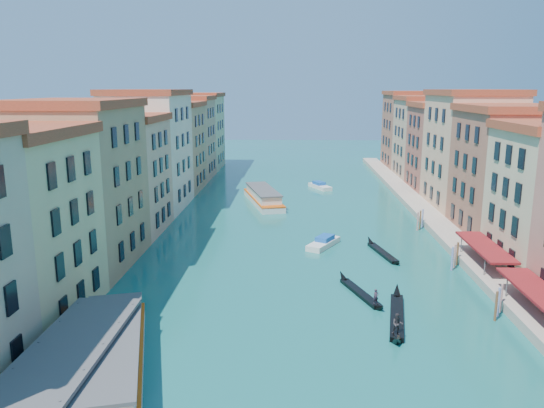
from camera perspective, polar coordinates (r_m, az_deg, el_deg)
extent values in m
cube|color=tan|center=(53.53, -26.35, -2.71)|extent=(12.00, 15.00, 17.00)
cube|color=#A07B55|center=(67.41, -20.01, 1.59)|extent=(12.00, 17.00, 19.00)
cube|color=brown|center=(66.40, -20.66, 10.10)|extent=(12.80, 17.40, 1.00)
cube|color=tan|center=(81.94, -15.90, 2.78)|extent=(12.00, 14.00, 16.50)
cube|color=brown|center=(81.01, -16.27, 8.89)|extent=(12.80, 14.40, 1.00)
cube|color=beige|center=(96.86, -13.04, 5.40)|extent=(12.00, 18.00, 20.00)
cube|color=brown|center=(96.21, -13.35, 11.61)|extent=(12.80, 18.40, 1.00)
cube|color=tan|center=(113.37, -10.75, 5.84)|extent=(12.00, 16.00, 17.50)
cube|color=brown|center=(112.73, -10.95, 10.51)|extent=(12.80, 16.40, 1.00)
cube|color=tan|center=(128.39, -9.21, 6.87)|extent=(12.00, 15.00, 18.50)
cube|color=brown|center=(127.85, -9.36, 11.22)|extent=(12.80, 15.40, 1.00)
cube|color=#C0B485|center=(144.02, -7.95, 7.59)|extent=(12.00, 17.00, 19.00)
cube|color=brown|center=(143.55, -8.07, 11.57)|extent=(12.80, 17.40, 1.00)
cube|color=#9F5A43|center=(82.51, 23.98, 2.77)|extent=(12.00, 16.00, 18.00)
cube|color=brown|center=(81.64, 24.57, 9.36)|extent=(12.80, 16.40, 1.00)
cube|color=tan|center=(98.22, 20.46, 5.03)|extent=(12.00, 18.00, 20.00)
cube|color=brown|center=(97.58, 20.93, 11.15)|extent=(12.80, 18.40, 1.00)
cube|color=#A25241|center=(114.06, 17.89, 5.50)|extent=(12.00, 15.00, 17.50)
cube|color=brown|center=(113.42, 18.21, 10.14)|extent=(12.80, 15.40, 1.00)
cube|color=tan|center=(128.93, 16.10, 6.56)|extent=(12.00, 16.00, 18.50)
cube|color=brown|center=(128.39, 16.37, 10.89)|extent=(12.80, 16.40, 1.00)
cube|color=#9E5942|center=(144.91, 14.60, 7.44)|extent=(12.00, 17.00, 19.50)
cube|color=brown|center=(144.46, 14.82, 11.49)|extent=(12.80, 17.40, 1.00)
cube|color=#AD9E8B|center=(91.94, 16.40, -1.17)|extent=(4.00, 140.00, 1.00)
cylinder|color=#4F4F51|center=(58.06, 23.88, -8.61)|extent=(0.12, 0.12, 3.00)
cube|color=maroon|center=(67.31, 21.94, -4.27)|extent=(3.20, 12.60, 0.25)
cylinder|color=#4F4F51|center=(63.51, 21.87, -6.66)|extent=(0.12, 0.12, 3.00)
cylinder|color=#4F4F51|center=(71.09, 19.67, -4.49)|extent=(0.12, 0.12, 3.00)
cube|color=#4F4F51|center=(42.67, -20.49, -17.87)|extent=(5.00, 16.00, 0.60)
cube|color=#4F4F51|center=(41.20, -20.83, -14.00)|extent=(5.40, 16.40, 0.30)
cylinder|color=brown|center=(54.20, 22.95, -10.24)|extent=(0.24, 0.24, 3.20)
cylinder|color=brown|center=(55.27, 23.18, -9.82)|extent=(0.24, 0.24, 3.20)
cylinder|color=brown|center=(56.35, 23.40, -9.42)|extent=(0.24, 0.24, 3.20)
cylinder|color=brown|center=(66.65, 18.81, -5.72)|extent=(0.24, 0.24, 3.20)
cylinder|color=brown|center=(67.73, 19.06, -5.45)|extent=(0.24, 0.24, 3.20)
cylinder|color=brown|center=(68.82, 19.31, -5.19)|extent=(0.24, 0.24, 3.20)
cylinder|color=brown|center=(83.38, 15.40, -1.91)|extent=(0.24, 0.24, 3.20)
cylinder|color=brown|center=(84.46, 15.65, -1.75)|extent=(0.24, 0.24, 3.20)
cylinder|color=brown|center=(85.55, 15.89, -1.58)|extent=(0.24, 0.24, 3.20)
cylinder|color=brown|center=(40.13, -26.38, -18.83)|extent=(0.24, 0.24, 3.20)
cylinder|color=brown|center=(43.18, -23.78, -16.27)|extent=(0.24, 0.24, 3.20)
cylinder|color=brown|center=(46.37, -21.58, -14.03)|extent=(0.24, 0.24, 3.20)
cube|color=silver|center=(43.27, -17.03, -16.65)|extent=(10.11, 21.80, 1.28)
cube|color=silver|center=(42.63, -17.15, -15.02)|extent=(8.50, 17.55, 1.70)
cube|color=#4F4F51|center=(42.19, -17.24, -13.79)|extent=(8.94, 18.15, 0.27)
cube|color=#D3500C|center=(43.00, -17.08, -15.96)|extent=(10.16, 21.82, 0.27)
cube|color=silver|center=(99.79, -0.95, 0.42)|extent=(8.88, 19.01, 1.11)
cube|color=silver|center=(99.55, -0.95, 1.10)|extent=(7.47, 15.30, 1.48)
cube|color=#4F4F51|center=(99.38, -0.95, 1.59)|extent=(7.86, 15.82, 0.23)
cube|color=#D3500C|center=(99.69, -0.95, 0.70)|extent=(8.93, 19.02, 0.23)
cube|color=black|center=(57.11, 9.46, -9.43)|extent=(3.60, 7.83, 0.40)
cone|color=black|center=(60.70, 7.58, -7.68)|extent=(1.35, 1.94, 1.49)
cone|color=black|center=(53.41, 11.63, -10.81)|extent=(1.25, 1.65, 1.31)
imported|color=#362736|center=(54.01, 11.11, -9.74)|extent=(0.65, 0.53, 1.53)
cube|color=black|center=(52.21, 13.27, -11.69)|extent=(3.02, 9.98, 0.50)
cone|color=black|center=(57.15, 13.30, -9.08)|extent=(1.38, 2.36, 1.85)
cone|color=black|center=(47.08, 13.29, -14.05)|extent=(1.31, 1.99, 1.63)
imported|color=#312A2E|center=(47.92, 13.34, -12.45)|extent=(1.04, 0.88, 1.90)
cube|color=black|center=(70.88, 11.81, -5.16)|extent=(2.89, 8.27, 0.41)
cone|color=black|center=(74.84, 10.47, -3.88)|extent=(1.23, 1.98, 1.54)
cone|color=black|center=(66.81, 13.33, -6.09)|extent=(1.16, 1.68, 1.36)
cube|color=silver|center=(73.06, 5.54, -4.27)|extent=(5.04, 6.86, 0.76)
cube|color=#1553AD|center=(73.29, 5.72, -3.68)|extent=(2.88, 3.33, 0.67)
cube|color=white|center=(114.81, 5.19, 1.87)|extent=(4.98, 7.16, 0.79)
cube|color=#1553AD|center=(115.11, 5.08, 2.25)|extent=(2.89, 3.44, 0.69)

